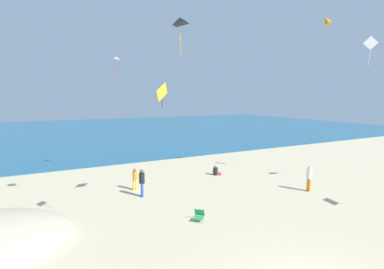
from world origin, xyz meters
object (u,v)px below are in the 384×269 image
beach_chair_mid_beach (199,215)px  kite_pink (116,58)px  kite_white (371,44)px  kite_black (180,21)px  kite_orange (327,20)px  person_1 (142,181)px  person_2 (135,178)px  person_3 (216,171)px  kite_yellow (162,92)px  person_4 (309,177)px

beach_chair_mid_beach → kite_pink: (-1.78, 9.79, 8.92)m
kite_white → kite_pink: bearing=148.0°
kite_black → kite_white: 16.09m
kite_pink → kite_orange: kite_orange is taller
person_1 → kite_orange: size_ratio=1.16×
person_2 → kite_pink: size_ratio=0.89×
person_3 → kite_black: kite_black is taller
beach_chair_mid_beach → kite_white: size_ratio=0.38×
person_2 → kite_white: bearing=-101.9°
kite_pink → kite_yellow: 7.90m
kite_black → kite_orange: 15.45m
kite_orange → beach_chair_mid_beach: bearing=-167.9°
kite_white → kite_yellow: bearing=171.4°
person_2 → kite_pink: (-0.17, 3.66, 8.32)m
beach_chair_mid_beach → person_2: 6.37m
person_2 → person_4: person_4 is taller
person_3 → kite_white: kite_white is taller
person_3 → kite_white: size_ratio=0.41×
person_1 → person_4: (10.26, -4.09, -0.02)m
person_1 → kite_black: bearing=-83.6°
person_4 → kite_black: size_ratio=1.31×
kite_yellow → kite_orange: size_ratio=0.90×
person_1 → person_3: size_ratio=2.13×
kite_orange → kite_black: bearing=-160.1°
person_3 → person_1: bearing=-136.5°
person_2 → kite_yellow: size_ratio=1.09×
beach_chair_mid_beach → kite_black: (-2.20, -2.56, 8.66)m
beach_chair_mid_beach → kite_white: bearing=132.1°
person_3 → kite_white: 14.37m
kite_white → beach_chair_mid_beach: bearing=-179.2°
kite_orange → kite_pink: bearing=152.5°
beach_chair_mid_beach → kite_yellow: 6.77m
kite_yellow → kite_pink: bearing=96.0°
kite_pink → kite_orange: size_ratio=1.10×
kite_pink → person_4: bearing=-41.3°
person_2 → kite_black: (-0.58, -8.69, 8.06)m
person_1 → kite_white: (15.18, -4.50, 8.94)m
kite_white → kite_black: bearing=-170.2°
beach_chair_mid_beach → person_3: bearing=-176.5°
person_3 → kite_pink: 11.73m
person_4 → kite_yellow: size_ratio=1.27×
person_1 → person_2: person_1 is taller
person_4 → person_3: bearing=-48.9°
person_2 → person_3: bearing=-74.9°
person_1 → person_3: (6.84, 2.13, -0.72)m
kite_yellow → kite_orange: bearing=0.9°
person_1 → kite_orange: (13.62, -2.09, 10.87)m
person_2 → kite_white: size_ratio=0.75×
beach_chair_mid_beach → person_2: (-1.61, 6.13, 0.60)m
beach_chair_mid_beach → kite_yellow: size_ratio=0.55×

